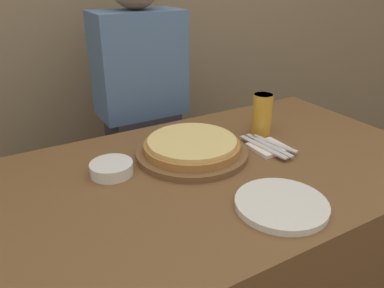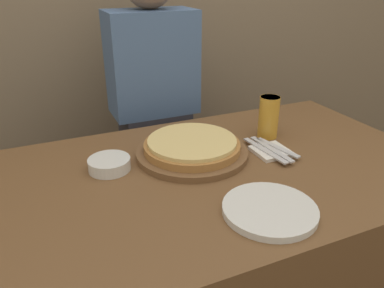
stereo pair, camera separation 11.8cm
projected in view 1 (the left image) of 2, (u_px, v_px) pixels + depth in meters
name	position (u px, v px, depth m)	size (l,w,h in m)	color
dining_table	(223.00, 261.00, 1.30)	(1.31, 0.80, 0.76)	brown
pizza_on_board	(192.00, 148.00, 1.19)	(0.36, 0.36, 0.06)	brown
beer_glass	(262.00, 112.00, 1.33)	(0.07, 0.07, 0.15)	gold
dinner_plate	(281.00, 204.00, 0.93)	(0.23, 0.23, 0.02)	silver
side_bowl	(112.00, 168.00, 1.08)	(0.12, 0.12, 0.04)	silver
napkin_stack	(268.00, 147.00, 1.24)	(0.11, 0.11, 0.01)	white
fork	(263.00, 147.00, 1.22)	(0.04, 0.21, 0.00)	silver
dinner_knife	(269.00, 145.00, 1.23)	(0.03, 0.21, 0.00)	silver
spoon	(274.00, 144.00, 1.25)	(0.05, 0.18, 0.00)	silver
diner_person	(143.00, 126.00, 1.64)	(0.36, 0.20, 1.36)	#33333D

